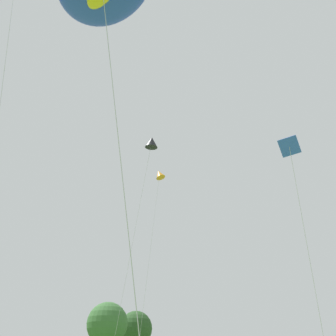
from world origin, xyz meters
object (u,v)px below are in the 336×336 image
at_px(small_kite_delta_white, 291,157).
at_px(small_kite_bird_shape, 152,143).
at_px(tree_oak_right, 136,329).
at_px(small_kite_triangle_green, 159,175).
at_px(tree_pine_center, 107,324).

relative_size(small_kite_delta_white, small_kite_bird_shape, 0.53).
height_order(small_kite_bird_shape, tree_oak_right, small_kite_bird_shape).
bearing_deg(tree_oak_right, small_kite_triangle_green, -118.64).
relative_size(small_kite_delta_white, small_kite_triangle_green, 0.58).
relative_size(small_kite_bird_shape, tree_pine_center, 2.03).
distance_m(small_kite_delta_white, small_kite_bird_shape, 18.39).
relative_size(small_kite_delta_white, tree_oak_right, 1.07).
distance_m(small_kite_triangle_green, tree_pine_center, 26.11).
height_order(small_kite_triangle_green, tree_pine_center, small_kite_triangle_green).
distance_m(tree_pine_center, tree_oak_right, 10.09).
distance_m(small_kite_bird_shape, tree_pine_center, 29.27).
relative_size(small_kite_delta_white, tree_pine_center, 1.08).
xyz_separation_m(small_kite_delta_white, small_kite_triangle_green, (4.96, 17.40, 8.02)).
bearing_deg(tree_oak_right, small_kite_bird_shape, -120.37).
relative_size(small_kite_triangle_green, small_kite_bird_shape, 0.91).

